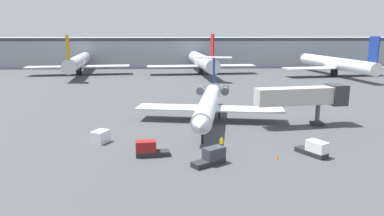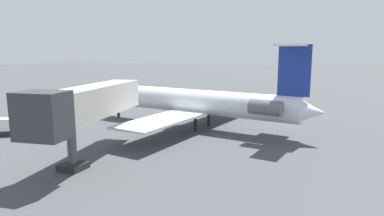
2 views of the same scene
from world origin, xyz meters
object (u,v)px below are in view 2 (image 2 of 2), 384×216
at_px(regional_jet, 194,101).
at_px(cargo_container_uld, 168,99).
at_px(ground_crew_marshaller, 91,112).
at_px(baggage_tug_spare, 118,103).
at_px(baggage_tug_trailing, 73,108).
at_px(baggage_tug_lead, 7,128).
at_px(traffic_cone_near, 37,124).
at_px(jet_bridge, 84,105).

relative_size(regional_jet, cargo_container_uld, 11.37).
xyz_separation_m(ground_crew_marshaller, baggage_tug_spare, (-8.92, -1.76, -0.02)).
height_order(regional_jet, baggage_tug_trailing, regional_jet).
height_order(baggage_tug_lead, traffic_cone_near, baggage_tug_lead).
bearing_deg(cargo_container_uld, traffic_cone_near, -18.18).
distance_m(jet_bridge, traffic_cone_near, 17.54).
xyz_separation_m(cargo_container_uld, traffic_cone_near, (21.99, -7.22, -0.54)).
xyz_separation_m(ground_crew_marshaller, traffic_cone_near, (6.15, -3.35, -0.58)).
height_order(ground_crew_marshaller, baggage_tug_spare, baggage_tug_spare).
relative_size(jet_bridge, baggage_tug_spare, 3.59).
xyz_separation_m(ground_crew_marshaller, baggage_tug_trailing, (-1.69, -4.70, -0.02)).
distance_m(baggage_tug_lead, baggage_tug_trailing, 12.79).
bearing_deg(jet_bridge, traffic_cone_near, -120.11).
bearing_deg(baggage_tug_lead, ground_crew_marshaller, 167.26).
xyz_separation_m(regional_jet, traffic_cone_near, (6.36, -18.35, -2.98)).
relative_size(cargo_container_uld, traffic_cone_near, 4.95).
bearing_deg(baggage_tug_trailing, jet_bridge, 44.43).
bearing_deg(baggage_tug_lead, cargo_container_uld, 166.66).
xyz_separation_m(jet_bridge, cargo_container_uld, (-30.50, -7.45, -3.90)).
xyz_separation_m(jet_bridge, baggage_tug_lead, (-3.76, -13.79, -3.88)).
height_order(regional_jet, jet_bridge, regional_jet).
distance_m(jet_bridge, baggage_tug_lead, 14.81).
relative_size(ground_crew_marshaller, baggage_tug_lead, 0.41).
height_order(jet_bridge, cargo_container_uld, jet_bridge).
relative_size(jet_bridge, traffic_cone_near, 26.93).
relative_size(baggage_tug_lead, traffic_cone_near, 7.54).
xyz_separation_m(baggage_tug_lead, baggage_tug_trailing, (-12.59, -2.24, 0.00)).
height_order(ground_crew_marshaller, baggage_tug_trailing, baggage_tug_trailing).
height_order(cargo_container_uld, traffic_cone_near, cargo_container_uld).
height_order(baggage_tug_lead, baggage_tug_spare, same).
bearing_deg(cargo_container_uld, baggage_tug_trailing, -31.23).
height_order(baggage_tug_trailing, cargo_container_uld, baggage_tug_trailing).
relative_size(ground_crew_marshaller, baggage_tug_trailing, 0.41).
xyz_separation_m(baggage_tug_trailing, cargo_container_uld, (-14.14, 8.58, -0.03)).
distance_m(baggage_tug_lead, cargo_container_uld, 27.48).
bearing_deg(jet_bridge, baggage_tug_trailing, -135.57).
height_order(baggage_tug_lead, baggage_tug_trailing, same).
relative_size(regional_jet, ground_crew_marshaller, 18.31).
height_order(baggage_tug_trailing, baggage_tug_spare, same).
height_order(jet_bridge, traffic_cone_near, jet_bridge).
relative_size(regional_jet, jet_bridge, 2.09).
height_order(baggage_tug_trailing, traffic_cone_near, baggage_tug_trailing).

